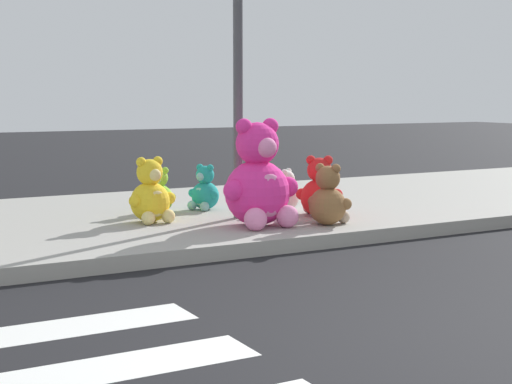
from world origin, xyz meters
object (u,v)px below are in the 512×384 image
at_px(plush_brown, 328,200).
at_px(sign_pole, 238,69).
at_px(plush_red, 319,192).
at_px(plush_lime, 159,195).
at_px(plush_pink_large, 259,183).
at_px(plush_white, 285,194).
at_px(plush_teal, 204,191).
at_px(plush_yellow, 151,196).

bearing_deg(plush_brown, sign_pole, 125.84).
bearing_deg(plush_red, sign_pole, 159.93).
bearing_deg(sign_pole, plush_lime, 128.94).
bearing_deg(plush_lime, plush_brown, -52.65).
height_order(plush_pink_large, plush_white, plush_pink_large).
distance_m(plush_red, plush_lime, 1.92).
xyz_separation_m(sign_pole, plush_teal, (-0.06, 0.79, -1.47)).
bearing_deg(plush_red, plush_teal, 130.28).
relative_size(sign_pole, plush_pink_large, 2.76).
bearing_deg(plush_white, plush_yellow, -178.65).
xyz_separation_m(plush_pink_large, plush_lime, (-0.60, 1.39, -0.24)).
xyz_separation_m(plush_white, plush_teal, (-0.83, 0.55, 0.02)).
relative_size(plush_pink_large, plush_white, 2.25).
relative_size(plush_red, plush_yellow, 0.98).
xyz_separation_m(plush_yellow, plush_lime, (0.34, 0.60, -0.07)).
bearing_deg(plush_yellow, plush_white, 1.35).
distance_m(sign_pole, plush_teal, 1.67).
height_order(sign_pole, plush_pink_large, sign_pole).
height_order(plush_red, plush_yellow, plush_yellow).
bearing_deg(plush_teal, plush_lime, 178.71).
height_order(plush_pink_large, plush_red, plush_pink_large).
xyz_separation_m(plush_red, plush_lime, (-1.55, 1.13, -0.06)).
height_order(plush_lime, plush_brown, plush_brown).
relative_size(sign_pole, plush_lime, 5.80).
bearing_deg(plush_yellow, plush_pink_large, -40.25).
relative_size(plush_pink_large, plush_brown, 1.73).
xyz_separation_m(plush_white, plush_yellow, (-1.76, -0.04, 0.09)).
relative_size(plush_yellow, plush_teal, 1.30).
bearing_deg(plush_brown, plush_yellow, 146.18).
bearing_deg(plush_pink_large, plush_red, 15.16).
bearing_deg(sign_pole, plush_brown, -54.16).
xyz_separation_m(plush_red, plush_brown, (-0.25, -0.56, -0.02)).
relative_size(sign_pole, plush_yellow, 4.39).
distance_m(plush_white, plush_teal, 1.00).
bearing_deg(plush_lime, plush_yellow, -119.05).
bearing_deg(plush_red, plush_brown, -114.24).
height_order(plush_yellow, plush_brown, plush_yellow).
xyz_separation_m(plush_white, plush_lime, (-1.43, 0.56, 0.01)).
height_order(sign_pole, plush_brown, sign_pole).
height_order(plush_pink_large, plush_brown, plush_pink_large).
xyz_separation_m(plush_pink_large, plush_teal, (0.00, 1.38, -0.24)).
height_order(plush_pink_large, plush_teal, plush_pink_large).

